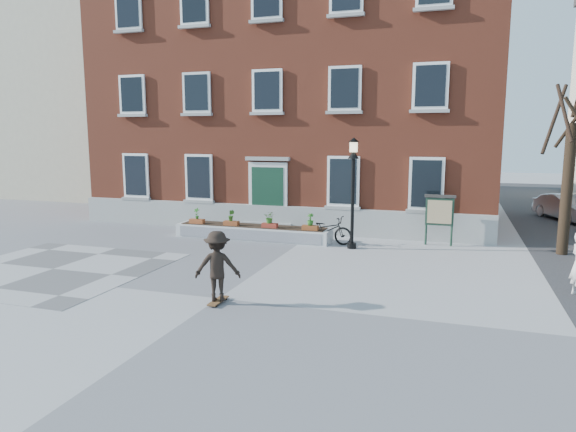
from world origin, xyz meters
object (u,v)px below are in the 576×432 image
(skateboarder, at_px, (217,266))
(notice_board, at_px, (440,211))
(parked_car, at_px, (566,207))
(lamp_post, at_px, (353,178))
(bicycle, at_px, (327,230))

(skateboarder, bearing_deg, notice_board, 60.57)
(parked_car, xyz_separation_m, skateboarder, (-10.37, -16.37, 0.30))
(parked_car, relative_size, skateboarder, 2.10)
(lamp_post, bearing_deg, skateboarder, -104.92)
(parked_car, bearing_deg, lamp_post, -155.99)
(parked_car, height_order, lamp_post, lamp_post)
(notice_board, bearing_deg, parked_car, 54.69)
(notice_board, bearing_deg, bicycle, -166.52)
(parked_car, relative_size, lamp_post, 0.95)
(parked_car, distance_m, lamp_post, 12.78)
(bicycle, bearing_deg, notice_board, -69.10)
(skateboarder, bearing_deg, lamp_post, 75.08)
(lamp_post, height_order, skateboarder, lamp_post)
(lamp_post, distance_m, skateboarder, 7.45)
(parked_car, distance_m, skateboarder, 19.38)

